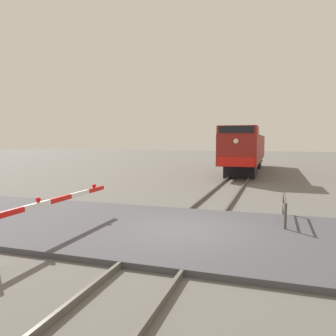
% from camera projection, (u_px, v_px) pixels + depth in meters
% --- Properties ---
extents(ground_plane, '(160.00, 160.00, 0.00)m').
position_uv_depth(ground_plane, '(186.00, 234.00, 9.96)').
color(ground_plane, '#605E59').
extents(rail_track_left, '(0.08, 80.00, 0.15)m').
position_uv_depth(rail_track_left, '(164.00, 230.00, 10.17)').
color(rail_track_left, '#59544C').
rests_on(rail_track_left, ground_plane).
extents(rail_track_right, '(0.08, 80.00, 0.15)m').
position_uv_depth(rail_track_right, '(209.00, 234.00, 9.73)').
color(rail_track_right, '#59544C').
rests_on(rail_track_right, ground_plane).
extents(road_surface, '(36.00, 6.05, 0.15)m').
position_uv_depth(road_surface, '(186.00, 232.00, 9.95)').
color(road_surface, '#47474C').
rests_on(road_surface, ground_plane).
extents(locomotive, '(2.71, 16.58, 3.86)m').
position_uv_depth(locomotive, '(246.00, 150.00, 29.62)').
color(locomotive, black).
rests_on(locomotive, ground_plane).
extents(crossing_gate, '(0.36, 5.83, 1.30)m').
position_uv_depth(crossing_gate, '(9.00, 224.00, 7.97)').
color(crossing_gate, silver).
rests_on(crossing_gate, ground_plane).
extents(guard_railing, '(0.08, 2.37, 0.95)m').
position_uv_depth(guard_railing, '(285.00, 207.00, 11.04)').
color(guard_railing, '#4C4742').
rests_on(guard_railing, ground_plane).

